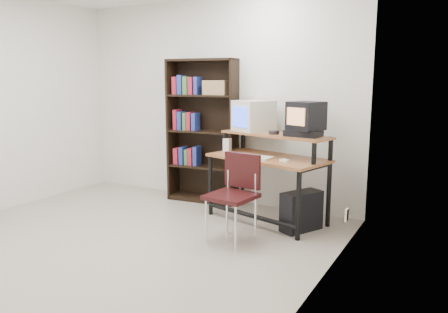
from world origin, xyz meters
The scene contains 16 objects.
floor centered at (0.00, 0.00, -0.01)m, with size 4.00×4.00×0.01m, color #ADA190.
back_wall centered at (0.00, 2.00, 1.30)m, with size 4.00×0.01×2.60m, color silver.
right_wall centered at (2.00, 0.00, 1.30)m, with size 0.01×4.00×2.60m, color silver.
computer_desk centered at (1.02, 1.50, 0.70)m, with size 1.44×0.97×0.98m.
crt_monitor centered at (0.71, 1.74, 1.15)m, with size 0.53×0.53×0.37m.
vcr centered at (1.40, 1.53, 1.01)m, with size 0.36×0.26×0.08m, color black.
crt_tv centered at (1.42, 1.55, 1.20)m, with size 0.41×0.41×0.30m.
cd_spindle centered at (1.05, 1.55, 0.99)m, with size 0.12×0.12×0.05m, color #26262B.
keyboard centered at (0.87, 1.34, 0.74)m, with size 0.47×0.21×0.04m, color silver.
mousepad centered at (1.31, 1.30, 0.72)m, with size 0.22×0.18×0.01m, color black.
mouse centered at (1.29, 1.29, 0.74)m, with size 0.10×0.06×0.03m, color white.
desk_speaker centered at (0.45, 1.57, 0.80)m, with size 0.08×0.07×0.17m, color silver.
pc_tower centered at (1.47, 1.34, 0.21)m, with size 0.20×0.45×0.42m, color black.
school_chair centered at (0.99, 0.75, 0.53)m, with size 0.48×0.48×0.86m.
bookshelf centered at (-0.06, 1.86, 0.94)m, with size 0.95×0.40×1.84m.
wall_outlet centered at (1.99, 1.15, 0.30)m, with size 0.02×0.08×0.12m, color beige.
Camera 1 is at (2.92, -2.94, 1.58)m, focal length 35.00 mm.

